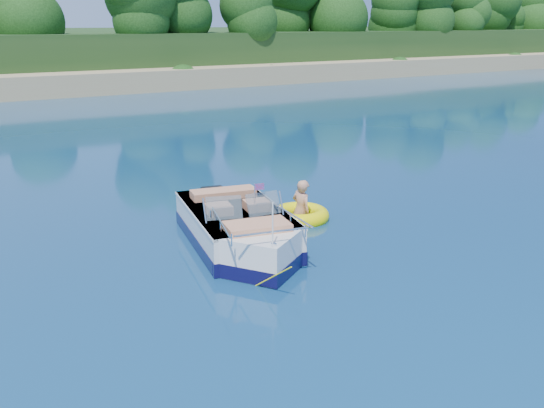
# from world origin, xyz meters

# --- Properties ---
(ground) EXTENTS (160.00, 160.00, 0.00)m
(ground) POSITION_xyz_m (0.00, 0.00, 0.00)
(ground) COLOR #092445
(ground) RESTS_ON ground
(motorboat) EXTENTS (2.71, 5.51, 1.85)m
(motorboat) POSITION_xyz_m (1.48, 3.68, 0.36)
(motorboat) COLOR silver
(motorboat) RESTS_ON ground
(tow_tube) EXTENTS (1.67, 1.67, 0.40)m
(tow_tube) POSITION_xyz_m (3.77, 4.66, 0.10)
(tow_tube) COLOR #FFF202
(tow_tube) RESTS_ON ground
(boy) EXTENTS (0.54, 0.94, 1.75)m
(boy) POSITION_xyz_m (3.73, 4.60, 0.00)
(boy) COLOR tan
(boy) RESTS_ON ground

